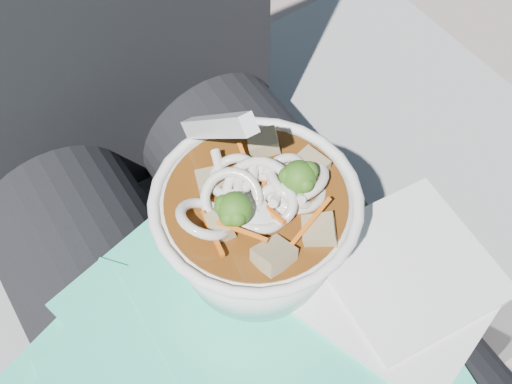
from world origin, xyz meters
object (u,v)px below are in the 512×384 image
plastic_bag (218,361)px  udon_bowl (257,223)px  person_body (197,249)px  lap (247,336)px  stone_ledge (193,337)px

plastic_bag → udon_bowl: udon_bowl is taller
udon_bowl → person_body: bearing=107.5°
lap → plastic_bag: size_ratio=1.38×
person_body → udon_bowl: person_body is taller
lap → plastic_bag: bearing=-142.3°
stone_ledge → udon_bowl: bearing=-80.1°
lap → plastic_bag: (-0.05, -0.04, 0.09)m
stone_ledge → udon_bowl: udon_bowl is taller
plastic_bag → udon_bowl: 0.11m
stone_ledge → lap: 0.34m
lap → plastic_bag: 0.11m
stone_ledge → plastic_bag: size_ratio=2.87×
lap → udon_bowl: size_ratio=2.46×
plastic_bag → udon_bowl: size_ratio=1.78×
lap → person_body: person_body is taller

